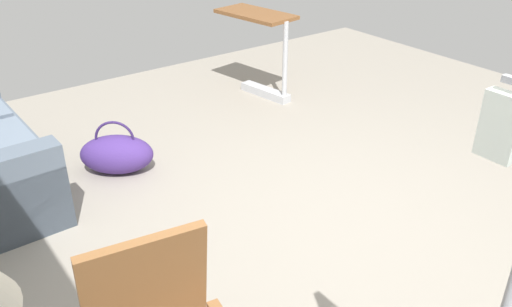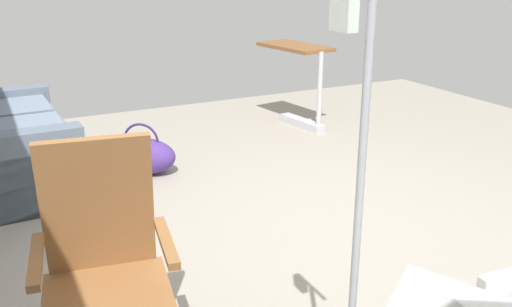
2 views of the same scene
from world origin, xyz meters
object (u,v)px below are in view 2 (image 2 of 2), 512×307
couch (5,146)px  overbed_table (299,76)px  rocking_chair (106,277)px  duffel_bag (142,156)px

couch → overbed_table: (0.34, -2.86, 0.23)m
couch → rocking_chair: 2.61m
rocking_chair → duffel_bag: size_ratio=1.64×
couch → rocking_chair: bearing=-175.4°
couch → overbed_table: size_ratio=1.86×
rocking_chair → overbed_table: rocking_chair is taller
rocking_chair → overbed_table: 3.95m
couch → duffel_bag: 1.04m
couch → duffel_bag: (-0.28, -0.99, -0.15)m
rocking_chair → couch: bearing=4.6°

